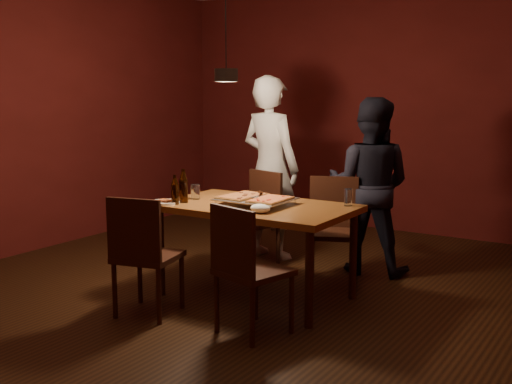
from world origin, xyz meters
The scene contains 19 objects.
room_shell centered at (0.00, 0.00, 1.40)m, with size 6.00×6.00×6.00m.
dining_table centered at (0.22, 0.07, 0.68)m, with size 1.50×0.90×0.75m.
chair_far_left centered at (-0.23, 0.81, 0.54)m, with size 0.52×0.52×0.49m.
chair_far_right centered at (0.54, 0.82, 0.54)m, with size 0.55×0.55×0.49m.
chair_near_left centered at (-0.22, -0.75, 0.54)m, with size 0.50×0.50×0.49m.
chair_near_right centered at (0.60, -0.66, 0.54)m, with size 0.51×0.51×0.49m.
pizza_tray centered at (0.22, 0.08, 0.77)m, with size 0.55×0.45×0.05m, color silver.
pizza_meat centered at (0.09, 0.09, 0.81)m, with size 0.25×0.40×0.02m, color maroon.
pizza_cheese centered at (0.36, 0.06, 0.81)m, with size 0.23×0.37×0.02m, color gold.
spatula centered at (0.23, 0.09, 0.81)m, with size 0.09×0.24×0.04m, color silver, non-canonical shape.
beer_bottle_a centered at (-0.32, -0.25, 0.87)m, with size 0.06×0.06×0.23m.
beer_bottle_b centered at (-0.31, -0.16, 0.88)m, with size 0.07×0.07×0.27m.
water_glass_left centered at (-0.33, 0.02, 0.81)m, with size 0.08×0.08×0.12m, color silver.
water_glass_right centered at (0.85, 0.42, 0.82)m, with size 0.06×0.06×0.13m, color silver.
plate_slice centered at (-0.42, -0.26, 0.76)m, with size 0.24×0.24×0.03m.
napkin centered at (0.43, -0.19, 0.78)m, with size 0.16×0.12×0.07m, color white.
diner_white centered at (-0.32, 1.19, 0.89)m, with size 0.65×0.42×1.77m, color silver.
diner_dark centered at (0.70, 1.22, 0.79)m, with size 0.77×0.60×1.57m, color black.
pendant_lamp centered at (0.00, 0.00, 1.76)m, with size 0.18×0.18×1.10m.
Camera 1 is at (2.87, -4.10, 1.66)m, focal length 45.00 mm.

